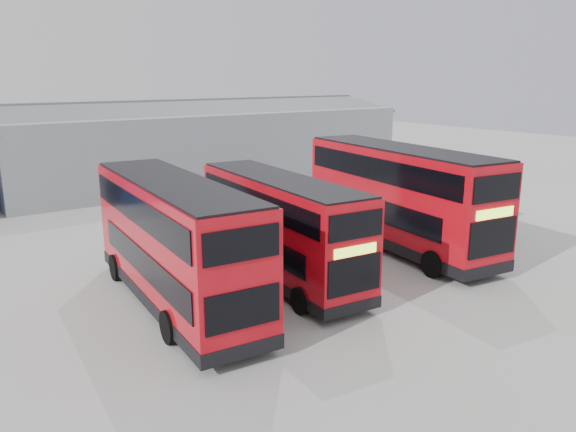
{
  "coord_description": "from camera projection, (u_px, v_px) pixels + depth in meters",
  "views": [
    {
      "loc": [
        -12.18,
        -19.1,
        7.58
      ],
      "look_at": [
        0.77,
        -1.45,
        2.1
      ],
      "focal_mm": 35.0,
      "sensor_mm": 36.0,
      "label": 1
    }
  ],
  "objects": [
    {
      "name": "double_decker_right",
      "position": [
        398.0,
        198.0,
        24.94
      ],
      "size": [
        4.09,
        11.06,
        4.58
      ],
      "rotation": [
        0.0,
        0.0,
        -0.14
      ],
      "color": "red",
      "rests_on": "ground"
    },
    {
      "name": "double_decker_left",
      "position": [
        175.0,
        244.0,
        18.59
      ],
      "size": [
        3.41,
        10.38,
        4.31
      ],
      "rotation": [
        0.0,
        0.0,
        3.05
      ],
      "color": "red",
      "rests_on": "ground"
    },
    {
      "name": "maintenance_shed",
      "position": [
        200.0,
        142.0,
        43.37
      ],
      "size": [
        30.5,
        12.0,
        5.89
      ],
      "color": "#8F959C",
      "rests_on": "ground"
    },
    {
      "name": "ground_plane",
      "position": [
        253.0,
        260.0,
        23.77
      ],
      "size": [
        120.0,
        120.0,
        0.0
      ],
      "primitive_type": "plane",
      "color": "#9E9E99",
      "rests_on": "ground"
    },
    {
      "name": "single_decker_blue",
      "position": [
        395.0,
        189.0,
        31.62
      ],
      "size": [
        2.91,
        10.51,
        2.82
      ],
      "rotation": [
        0.0,
        0.0,
        3.1
      ],
      "color": "black",
      "rests_on": "ground"
    },
    {
      "name": "double_decker_centre",
      "position": [
        280.0,
        229.0,
        21.14
      ],
      "size": [
        3.18,
        9.51,
        3.95
      ],
      "rotation": [
        0.0,
        0.0,
        -0.1
      ],
      "color": "red",
      "rests_on": "ground"
    }
  ]
}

